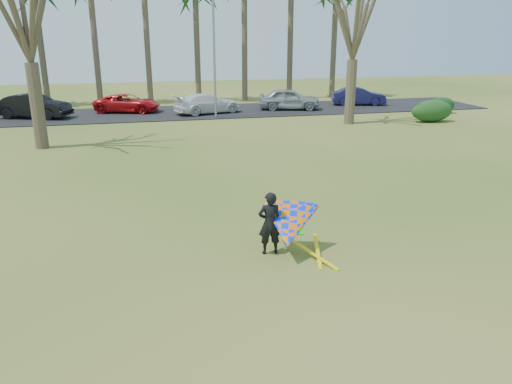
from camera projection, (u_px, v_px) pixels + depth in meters
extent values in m
plane|color=#275412|center=(274.00, 254.00, 13.15)|extent=(100.00, 100.00, 0.00)
cube|color=black|center=(182.00, 112.00, 36.29)|extent=(46.00, 7.00, 0.06)
cylinder|color=#46392A|center=(41.00, 47.00, 38.25)|extent=(0.48, 0.48, 9.00)
cylinder|color=brown|center=(95.00, 42.00, 39.04)|extent=(0.48, 0.48, 9.70)
cylinder|color=brown|center=(147.00, 38.00, 39.82)|extent=(0.48, 0.48, 10.40)
cylinder|color=brown|center=(197.00, 46.00, 40.93)|extent=(0.48, 0.48, 9.00)
cylinder|color=#4E3C2F|center=(245.00, 42.00, 41.71)|extent=(0.48, 0.48, 9.70)
cylinder|color=brown|center=(290.00, 37.00, 42.50)|extent=(0.48, 0.48, 10.40)
cylinder|color=#4F412F|center=(334.00, 45.00, 43.61)|extent=(0.48, 0.48, 9.00)
cylinder|color=#4A3A2C|center=(37.00, 106.00, 24.62)|extent=(0.64, 0.64, 4.20)
cylinder|color=brown|center=(351.00, 92.00, 31.44)|extent=(0.64, 0.64, 3.99)
cylinder|color=gray|center=(214.00, 58.00, 32.75)|extent=(0.16, 0.16, 8.00)
ellipsoid|color=#193E16|center=(432.00, 111.00, 32.43)|extent=(2.85, 1.29, 1.42)
ellipsoid|color=#133517|center=(441.00, 105.00, 35.88)|extent=(2.09, 0.98, 1.16)
imported|color=black|center=(34.00, 106.00, 33.50)|extent=(5.17, 3.37, 1.61)
imported|color=red|center=(127.00, 103.00, 36.06)|extent=(5.05, 3.35, 1.29)
imported|color=white|center=(208.00, 103.00, 35.58)|extent=(5.20, 3.35, 1.40)
imported|color=#90979C|center=(289.00, 99.00, 37.29)|extent=(4.88, 2.92, 1.56)
imported|color=#181848|center=(359.00, 96.00, 39.70)|extent=(4.46, 2.48, 1.39)
imported|color=black|center=(270.00, 223.00, 12.96)|extent=(0.63, 0.42, 1.69)
cone|color=#0534F2|center=(289.00, 225.00, 12.83)|extent=(2.13, 2.39, 2.02)
cube|color=#0CBF19|center=(294.00, 228.00, 12.80)|extent=(0.62, 0.60, 0.24)
cube|color=yellow|center=(313.00, 258.00, 12.89)|extent=(0.85, 1.66, 0.28)
cube|color=yellow|center=(317.00, 254.00, 13.12)|extent=(0.56, 1.76, 0.22)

